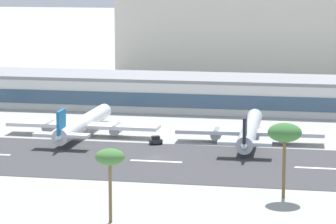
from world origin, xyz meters
The scene contains 11 objects.
ground_plane centered at (0.00, 0.00, 0.00)m, with size 1400.00×1400.00×0.00m, color #9E9E99.
runway_strip centered at (0.00, -4.30, 0.04)m, with size 800.00×39.29×0.08m, color #38383A.
runway_centreline_dash_4 centered at (1.18, -4.30, 0.09)m, with size 12.00×1.20×0.01m, color white.
runway_centreline_dash_5 centered at (38.36, -4.30, 0.09)m, with size 12.00×1.20×0.01m, color white.
terminal_building centered at (-1.11, 70.76, 5.11)m, with size 187.55×23.55×10.21m.
distant_hotel_block centered at (17.24, 161.86, 24.45)m, with size 129.47×26.60×48.89m, color beige.
airliner_blue_tail_gate_1 centered at (-23.90, 21.39, 3.06)m, with size 40.43×45.98×9.60m.
airliner_black_tail_gate_2 centered at (19.95, 20.12, 3.09)m, with size 37.17×46.47×9.69m.
service_baggage_tug_0 centered at (-2.79, 14.39, 1.05)m, with size 3.57×2.87×2.20m.
palm_tree_0 centered at (31.49, -30.33, 12.52)m, with size 6.49×6.49×14.51m.
palm_tree_3 centered at (3.03, -52.25, 11.28)m, with size 5.10×5.10×12.98m.
Camera 1 is at (40.62, -194.38, 43.99)m, focal length 93.68 mm.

